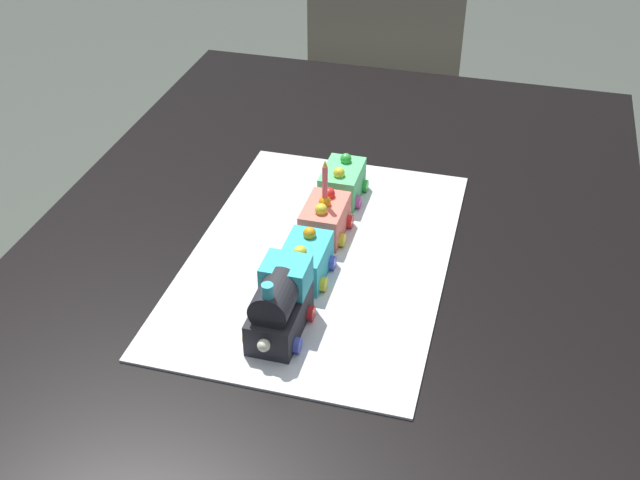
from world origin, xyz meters
name	(u,v)px	position (x,y,z in m)	size (l,w,h in m)	color
dining_table	(335,287)	(0.00, 0.00, 0.63)	(1.40, 1.00, 0.74)	black
chair	(383,108)	(1.03, 0.11, 0.47)	(0.45, 0.45, 0.86)	gray
cake_board	(320,256)	(-0.06, 0.01, 0.74)	(0.60, 0.40, 0.00)	silver
cake_locomotive	(279,304)	(-0.25, 0.02, 0.79)	(0.14, 0.08, 0.12)	#232328
cake_car_gondola_turquoise	(305,260)	(-0.12, 0.02, 0.77)	(0.10, 0.08, 0.07)	#38B7C6
cake_car_caboose_coral	(325,218)	(0.00, 0.02, 0.77)	(0.10, 0.08, 0.07)	#F27260
cake_car_flatbed_mint_green	(342,182)	(0.12, 0.02, 0.77)	(0.10, 0.08, 0.07)	#59CC7A
birthday_candle	(325,180)	(0.00, 0.02, 0.85)	(0.01, 0.01, 0.07)	#F24C59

